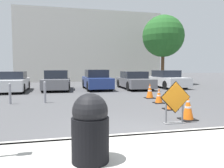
% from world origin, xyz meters
% --- Properties ---
extents(ground_plane, '(96.00, 96.00, 0.00)m').
position_xyz_m(ground_plane, '(0.00, 10.00, 0.00)').
color(ground_plane, '#4C4C4F').
extents(sidewalk_strip, '(28.54, 2.83, 0.14)m').
position_xyz_m(sidewalk_strip, '(0.00, -1.41, 0.07)').
color(sidewalk_strip, '#ADAAA3').
rests_on(sidewalk_strip, ground_plane).
extents(curb_lip, '(28.54, 0.20, 0.14)m').
position_xyz_m(curb_lip, '(0.00, 0.00, 0.07)').
color(curb_lip, '#ADAAA3').
rests_on(curb_lip, ground_plane).
extents(road_closed_sign, '(0.93, 0.20, 1.24)m').
position_xyz_m(road_closed_sign, '(1.22, 1.12, 0.65)').
color(road_closed_sign, black).
rests_on(road_closed_sign, ground_plane).
extents(traffic_cone_nearest, '(0.48, 0.48, 0.79)m').
position_xyz_m(traffic_cone_nearest, '(1.85, 1.47, 0.39)').
color(traffic_cone_nearest, black).
rests_on(traffic_cone_nearest, ground_plane).
extents(traffic_cone_second, '(0.48, 0.48, 0.70)m').
position_xyz_m(traffic_cone_second, '(2.13, 3.14, 0.34)').
color(traffic_cone_second, black).
rests_on(traffic_cone_second, ground_plane).
extents(traffic_cone_third, '(0.46, 0.46, 0.69)m').
position_xyz_m(traffic_cone_third, '(2.36, 4.65, 0.34)').
color(traffic_cone_third, black).
rests_on(traffic_cone_third, ground_plane).
extents(traffic_cone_fourth, '(0.51, 0.51, 0.81)m').
position_xyz_m(traffic_cone_fourth, '(2.58, 6.25, 0.39)').
color(traffic_cone_fourth, black).
rests_on(traffic_cone_fourth, ground_plane).
extents(parked_car_second, '(1.94, 4.44, 1.37)m').
position_xyz_m(parked_car_second, '(-5.25, 11.50, 0.64)').
color(parked_car_second, silver).
rests_on(parked_car_second, ground_plane).
extents(parked_car_third, '(2.01, 4.21, 1.44)m').
position_xyz_m(parked_car_third, '(-2.35, 11.80, 0.66)').
color(parked_car_third, slate).
rests_on(parked_car_third, ground_plane).
extents(parked_car_fourth, '(1.86, 4.16, 1.48)m').
position_xyz_m(parked_car_fourth, '(0.56, 11.61, 0.69)').
color(parked_car_fourth, navy).
rests_on(parked_car_fourth, ground_plane).
extents(parked_car_fifth, '(1.97, 4.63, 1.34)m').
position_xyz_m(parked_car_fifth, '(3.46, 11.48, 0.63)').
color(parked_car_fifth, slate).
rests_on(parked_car_fifth, ground_plane).
extents(parked_car_sixth, '(1.98, 4.61, 1.41)m').
position_xyz_m(parked_car_sixth, '(6.36, 11.87, 0.66)').
color(parked_car_sixth, silver).
rests_on(parked_car_sixth, ground_plane).
extents(trash_bin, '(0.59, 0.59, 1.09)m').
position_xyz_m(trash_bin, '(-1.53, -1.19, 0.68)').
color(trash_bin, black).
rests_on(trash_bin, sidewalk_strip).
extents(bollard_nearest, '(0.12, 0.12, 1.00)m').
position_xyz_m(bollard_nearest, '(-2.74, 5.87, 0.53)').
color(bollard_nearest, gray).
rests_on(bollard_nearest, ground_plane).
extents(bollard_second, '(0.12, 0.12, 0.94)m').
position_xyz_m(bollard_second, '(-4.24, 5.87, 0.50)').
color(bollard_second, gray).
rests_on(bollard_second, ground_plane).
extents(building_facade_backdrop, '(17.07, 5.00, 8.30)m').
position_xyz_m(building_facade_backdrop, '(1.43, 23.23, 4.15)').
color(building_facade_backdrop, beige).
rests_on(building_facade_backdrop, ground_plane).
extents(street_tree_behind_lot, '(4.00, 4.00, 6.67)m').
position_xyz_m(street_tree_behind_lot, '(7.61, 15.15, 4.65)').
color(street_tree_behind_lot, '#513823').
rests_on(street_tree_behind_lot, ground_plane).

